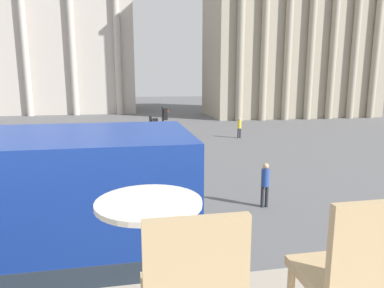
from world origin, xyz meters
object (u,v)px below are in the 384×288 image
(pedestrian_blue, at_px, (265,182))
(cafe_dining_table, at_px, (150,233))
(traffic_light_near, at_px, (153,147))
(pedestrian_yellow, at_px, (239,126))
(plaza_building_left, at_px, (57,34))
(traffic_light_mid, at_px, (164,127))
(plaza_building_right, at_px, (292,28))
(cafe_chair_1, at_px, (352,275))

(pedestrian_blue, bearing_deg, cafe_dining_table, -100.36)
(traffic_light_near, xyz_separation_m, pedestrian_yellow, (8.57, 14.80, -1.37))
(plaza_building_left, distance_m, traffic_light_near, 47.01)
(pedestrian_yellow, bearing_deg, cafe_dining_table, 55.81)
(cafe_dining_table, bearing_deg, pedestrian_blue, 63.68)
(pedestrian_yellow, bearing_deg, traffic_light_near, 45.36)
(pedestrian_yellow, bearing_deg, plaza_building_left, -70.89)
(cafe_dining_table, distance_m, traffic_light_near, 11.82)
(traffic_light_mid, xyz_separation_m, pedestrian_yellow, (7.44, 8.25, -1.28))
(plaza_building_left, relative_size, traffic_light_mid, 6.81)
(plaza_building_right, height_order, pedestrian_yellow, plaza_building_right)
(plaza_building_left, relative_size, pedestrian_blue, 13.13)
(cafe_chair_1, relative_size, pedestrian_yellow, 0.52)
(traffic_light_near, relative_size, pedestrian_blue, 2.01)
(cafe_dining_table, bearing_deg, plaza_building_right, 62.92)
(traffic_light_near, bearing_deg, plaza_building_left, 104.20)
(plaza_building_left, xyz_separation_m, pedestrian_yellow, (19.87, -29.83, -10.89))
(cafe_chair_1, relative_size, plaza_building_right, 0.04)
(cafe_chair_1, height_order, pedestrian_blue, cafe_chair_1)
(plaza_building_left, height_order, plaza_building_right, plaza_building_right)
(cafe_chair_1, bearing_deg, plaza_building_right, 68.91)
(cafe_chair_1, distance_m, plaza_building_left, 58.47)
(cafe_dining_table, xyz_separation_m, pedestrian_blue, (5.18, 10.48, -3.15))
(plaza_building_right, bearing_deg, traffic_light_near, -123.76)
(cafe_dining_table, relative_size, pedestrian_yellow, 0.41)
(traffic_light_mid, bearing_deg, pedestrian_blue, -67.55)
(plaza_building_left, bearing_deg, traffic_light_mid, -71.92)
(traffic_light_mid, distance_m, pedestrian_blue, 8.44)
(cafe_dining_table, distance_m, traffic_light_mid, 18.40)
(pedestrian_yellow, bearing_deg, cafe_chair_1, 57.89)
(cafe_chair_1, relative_size, pedestrian_blue, 0.50)
(plaza_building_right, height_order, traffic_light_mid, plaza_building_right)
(traffic_light_near, bearing_deg, cafe_dining_table, -94.22)
(plaza_building_left, height_order, traffic_light_near, plaza_building_left)
(cafe_dining_table, relative_size, traffic_light_near, 0.20)
(plaza_building_left, distance_m, pedestrian_blue, 49.59)
(cafe_dining_table, height_order, traffic_light_near, cafe_dining_table)
(pedestrian_blue, bearing_deg, plaza_building_left, 124.79)
(plaza_building_right, bearing_deg, traffic_light_mid, -128.44)
(pedestrian_yellow, bearing_deg, traffic_light_mid, 33.42)
(traffic_light_mid, xyz_separation_m, pedestrian_blue, (3.19, -7.72, -1.25))
(cafe_dining_table, xyz_separation_m, plaza_building_right, (22.54, 44.08, 7.87))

